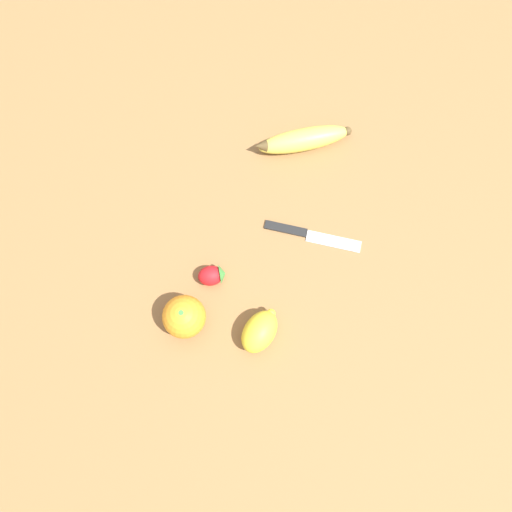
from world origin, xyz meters
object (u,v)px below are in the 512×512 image
at_px(lemon, 260,331).
at_px(paring_knife, 309,236).
at_px(orange, 184,317).
at_px(banana, 303,140).
at_px(strawberry, 213,275).

relative_size(lemon, paring_knife, 0.52).
xyz_separation_m(orange, paring_knife, (0.21, 0.17, -0.03)).
bearing_deg(banana, strawberry, 45.80).
bearing_deg(paring_knife, orange, -41.34).
relative_size(orange, strawberry, 1.34).
distance_m(orange, strawberry, 0.09).
bearing_deg(orange, lemon, -7.19).
height_order(orange, lemon, orange).
distance_m(orange, paring_knife, 0.27).
distance_m(banana, paring_knife, 0.19).
height_order(banana, orange, orange).
distance_m(banana, orange, 0.41).
height_order(orange, strawberry, orange).
height_order(strawberry, paring_knife, strawberry).
height_order(lemon, paring_knife, lemon).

